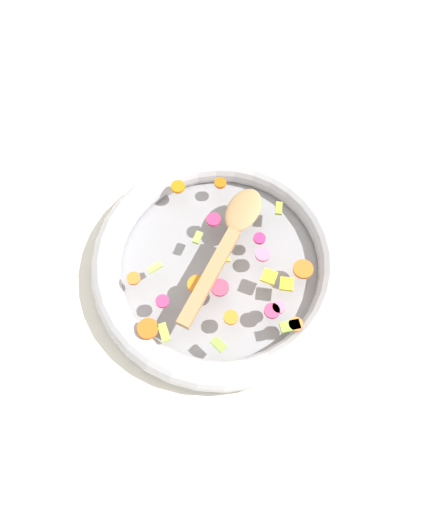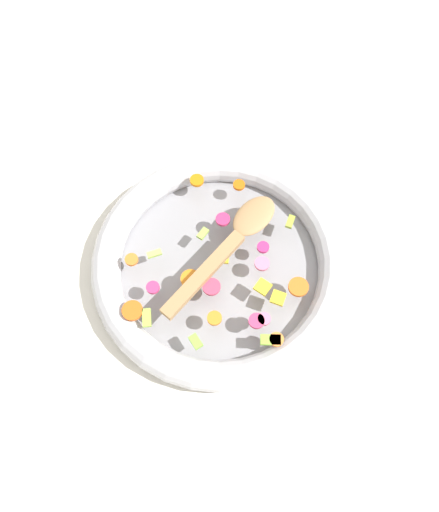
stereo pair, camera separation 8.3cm
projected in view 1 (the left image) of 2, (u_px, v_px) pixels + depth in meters
name	position (u px, v px, depth m)	size (l,w,h in m)	color
ground_plane	(219.00, 268.00, 0.87)	(4.00, 4.00, 0.00)	silver
skillet	(219.00, 263.00, 0.85)	(0.44, 0.44, 0.05)	gray
chopped_vegetables	(228.00, 277.00, 0.81)	(0.30, 0.33, 0.01)	#DC600E
wooden_spoon	(228.00, 238.00, 0.83)	(0.07, 0.28, 0.01)	#A87F51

